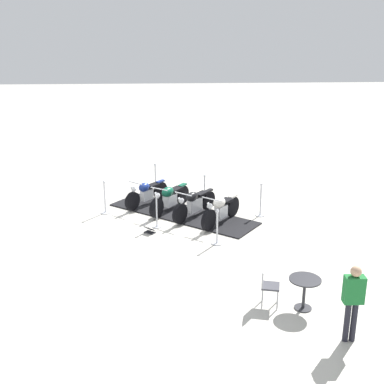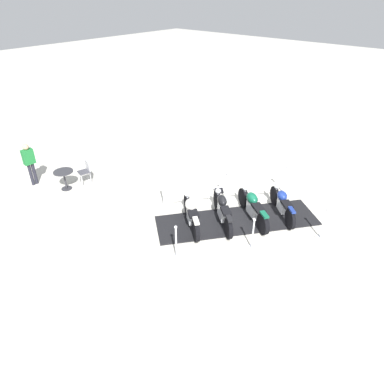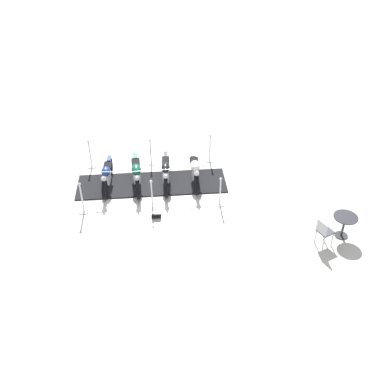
% 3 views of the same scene
% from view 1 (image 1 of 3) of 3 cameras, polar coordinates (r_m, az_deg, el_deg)
% --- Properties ---
extents(ground_plane, '(80.00, 80.00, 0.00)m').
position_cam_1_polar(ground_plane, '(17.02, -1.12, -2.54)').
color(ground_plane, beige).
extents(display_platform, '(4.42, 5.09, 0.04)m').
position_cam_1_polar(display_platform, '(17.01, -1.12, -2.48)').
color(display_platform, black).
rests_on(display_platform, ground_plane).
extents(motorcycle_navy, '(1.64, 1.47, 0.95)m').
position_cam_1_polar(motorcycle_navy, '(17.72, -5.23, -0.07)').
color(motorcycle_navy, black).
rests_on(motorcycle_navy, display_platform).
extents(motorcycle_forest, '(1.94, 1.39, 0.97)m').
position_cam_1_polar(motorcycle_forest, '(17.11, -2.58, -0.65)').
color(motorcycle_forest, black).
rests_on(motorcycle_forest, display_platform).
extents(motorcycle_black, '(1.79, 1.53, 0.97)m').
position_cam_1_polar(motorcycle_black, '(16.55, 0.24, -1.30)').
color(motorcycle_black, black).
rests_on(motorcycle_black, display_platform).
extents(motorcycle_cream, '(1.74, 1.41, 0.99)m').
position_cam_1_polar(motorcycle_cream, '(16.02, 3.26, -1.96)').
color(motorcycle_cream, black).
rests_on(motorcycle_cream, display_platform).
extents(stanchion_left_rear, '(0.31, 0.31, 1.14)m').
position_cam_1_polar(stanchion_left_rear, '(16.91, 7.79, -1.44)').
color(stanchion_left_rear, silver).
rests_on(stanchion_left_rear, ground_plane).
extents(stanchion_left_mid, '(0.28, 0.28, 1.06)m').
position_cam_1_polar(stanchion_left_mid, '(17.96, 1.43, -0.09)').
color(stanchion_left_mid, silver).
rests_on(stanchion_left_mid, ground_plane).
extents(stanchion_right_rear, '(0.34, 0.34, 1.07)m').
position_cam_1_polar(stanchion_right_rear, '(14.69, 2.87, -4.69)').
color(stanchion_right_rear, silver).
rests_on(stanchion_right_rear, ground_plane).
extents(stanchion_right_front, '(0.35, 0.35, 1.15)m').
position_cam_1_polar(stanchion_right_front, '(17.27, -9.86, -1.24)').
color(stanchion_right_front, silver).
rests_on(stanchion_right_front, ground_plane).
extents(stanchion_left_front, '(0.34, 0.34, 1.13)m').
position_cam_1_polar(stanchion_left_front, '(19.22, -4.17, 1.04)').
color(stanchion_left_front, silver).
rests_on(stanchion_left_front, ground_plane).
extents(stanchion_right_mid, '(0.28, 0.28, 1.10)m').
position_cam_1_polar(stanchion_right_mid, '(15.85, -4.03, -2.64)').
color(stanchion_right_mid, silver).
rests_on(stanchion_right_mid, ground_plane).
extents(info_placard, '(0.37, 0.39, 0.20)m').
position_cam_1_polar(info_placard, '(15.56, -4.82, -4.44)').
color(info_placard, '#333338').
rests_on(info_placard, ground_plane).
extents(cafe_table, '(0.72, 0.72, 0.75)m').
position_cam_1_polar(cafe_table, '(11.65, 12.68, -10.43)').
color(cafe_table, '#2D2D33').
rests_on(cafe_table, ground_plane).
extents(cafe_chair_near_table, '(0.48, 0.48, 0.90)m').
position_cam_1_polar(cafe_chair_near_table, '(11.65, 8.59, -10.31)').
color(cafe_chair_near_table, '#B7B7BC').
rests_on(cafe_chair_near_table, ground_plane).
extents(bystander_person, '(0.23, 0.41, 1.68)m').
position_cam_1_polar(bystander_person, '(10.59, 17.85, -11.29)').
color(bystander_person, '#23232D').
rests_on(bystander_person, ground_plane).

